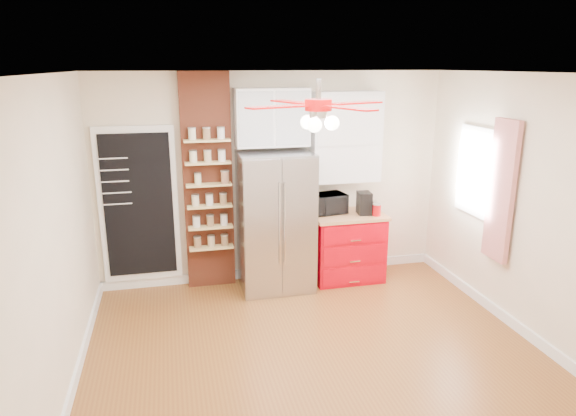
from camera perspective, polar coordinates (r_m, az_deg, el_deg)
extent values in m
plane|color=brown|center=(5.34, 2.96, -15.64)|extent=(4.50, 4.50, 0.00)
plane|color=white|center=(4.56, 3.44, 14.75)|extent=(4.50, 4.50, 0.00)
cube|color=beige|center=(6.66, -1.63, 3.33)|extent=(4.50, 0.02, 2.70)
cube|color=beige|center=(3.05, 13.97, -12.56)|extent=(4.50, 0.02, 2.70)
cube|color=beige|center=(4.70, -24.25, -3.38)|extent=(0.02, 4.00, 2.70)
cube|color=beige|center=(5.81, 25.03, -0.01)|extent=(0.02, 4.00, 2.70)
cube|color=white|center=(6.57, -16.24, 0.29)|extent=(0.95, 0.04, 1.95)
cube|color=black|center=(6.55, -16.25, 0.24)|extent=(0.82, 0.02, 1.78)
cube|color=brown|center=(6.47, -8.90, 2.78)|extent=(0.60, 0.16, 2.70)
cube|color=#A3A3A8|center=(6.42, -1.38, -1.53)|extent=(0.90, 0.70, 1.75)
cube|color=white|center=(6.35, -1.82, 10.04)|extent=(0.90, 0.35, 0.70)
cube|color=#C60010|center=(6.86, 6.54, -4.41)|extent=(0.90, 0.60, 0.86)
cube|color=tan|center=(6.72, 6.66, -0.80)|extent=(0.94, 0.64, 0.04)
cube|color=white|center=(6.67, 6.44, 7.84)|extent=(0.90, 0.30, 1.15)
cube|color=white|center=(6.46, 20.26, 3.79)|extent=(0.04, 0.75, 1.05)
cube|color=red|center=(6.01, 22.60, 1.75)|extent=(0.06, 0.40, 1.55)
cylinder|color=silver|center=(4.57, 3.41, 12.87)|extent=(0.05, 0.05, 0.20)
cylinder|color=#BA0B0B|center=(4.57, 3.39, 11.36)|extent=(0.24, 0.24, 0.10)
sphere|color=white|center=(4.59, 3.36, 9.37)|extent=(0.13, 0.13, 0.13)
imported|color=black|center=(6.68, 4.37, 0.49)|extent=(0.51, 0.40, 0.26)
cube|color=black|center=(6.69, 8.46, 0.54)|extent=(0.19, 0.24, 0.29)
cylinder|color=red|center=(6.65, 9.83, -0.25)|extent=(0.13, 0.13, 0.15)
cylinder|color=red|center=(6.78, 9.48, 0.08)|extent=(0.10, 0.10, 0.15)
cylinder|color=beige|center=(6.30, -9.99, 3.19)|extent=(0.09, 0.09, 0.13)
cylinder|color=#9C6E4F|center=(6.31, -7.02, 3.40)|extent=(0.11, 0.11, 0.14)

